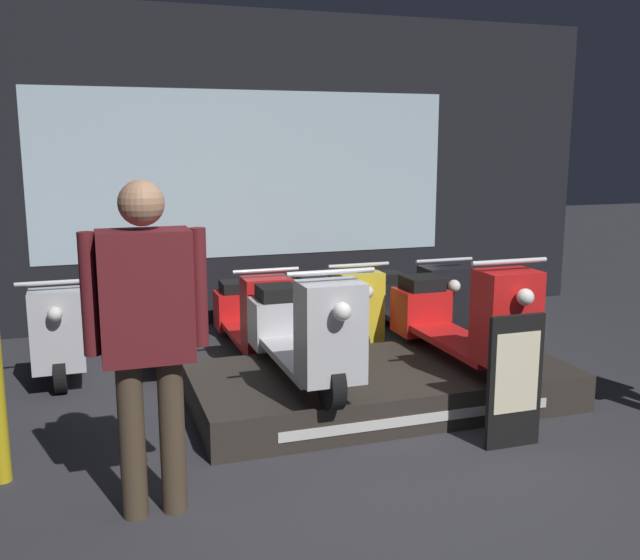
{
  "coord_description": "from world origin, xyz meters",
  "views": [
    {
      "loc": [
        -1.65,
        -3.16,
        1.87
      ],
      "look_at": [
        0.13,
        2.2,
        0.78
      ],
      "focal_mm": 40.0,
      "sensor_mm": 36.0,
      "label": 1
    }
  ],
  "objects_px": {
    "scooter_backrow_4": "(414,303)",
    "price_sign_board": "(515,381)",
    "scooter_display_left": "(303,332)",
    "scooter_backrow_2": "(251,316)",
    "scooter_backrow_1": "(160,323)",
    "scooter_backrow_0": "(60,330)",
    "scooter_backrow_3": "(335,309)",
    "person_left_browsing": "(147,322)",
    "scooter_display_right": "(461,318)"
  },
  "relations": [
    {
      "from": "scooter_display_right",
      "to": "scooter_backrow_3",
      "type": "bearing_deg",
      "value": 103.95
    },
    {
      "from": "scooter_backrow_1",
      "to": "person_left_browsing",
      "type": "distance_m",
      "value": 2.76
    },
    {
      "from": "scooter_display_right",
      "to": "scooter_backrow_4",
      "type": "bearing_deg",
      "value": 75.93
    },
    {
      "from": "scooter_display_left",
      "to": "scooter_backrow_0",
      "type": "relative_size",
      "value": 1.0
    },
    {
      "from": "price_sign_board",
      "to": "scooter_backrow_2",
      "type": "bearing_deg",
      "value": 113.03
    },
    {
      "from": "scooter_backrow_0",
      "to": "scooter_backrow_3",
      "type": "height_order",
      "value": "same"
    },
    {
      "from": "person_left_browsing",
      "to": "scooter_backrow_4",
      "type": "bearing_deg",
      "value": 44.13
    },
    {
      "from": "scooter_backrow_2",
      "to": "price_sign_board",
      "type": "relative_size",
      "value": 1.98
    },
    {
      "from": "person_left_browsing",
      "to": "scooter_backrow_3",
      "type": "bearing_deg",
      "value": 54.02
    },
    {
      "from": "scooter_display_left",
      "to": "scooter_backrow_2",
      "type": "distance_m",
      "value": 1.65
    },
    {
      "from": "scooter_display_right",
      "to": "scooter_backrow_1",
      "type": "xyz_separation_m",
      "value": [
        -2.03,
        1.63,
        -0.27
      ]
    },
    {
      "from": "scooter_backrow_2",
      "to": "person_left_browsing",
      "type": "xyz_separation_m",
      "value": [
        -1.12,
        -2.66,
        0.67
      ]
    },
    {
      "from": "scooter_backrow_2",
      "to": "scooter_backrow_4",
      "type": "relative_size",
      "value": 1.0
    },
    {
      "from": "scooter_backrow_1",
      "to": "scooter_backrow_0",
      "type": "bearing_deg",
      "value": 180.0
    },
    {
      "from": "scooter_backrow_1",
      "to": "price_sign_board",
      "type": "relative_size",
      "value": 1.98
    },
    {
      "from": "scooter_display_left",
      "to": "person_left_browsing",
      "type": "height_order",
      "value": "person_left_browsing"
    },
    {
      "from": "scooter_backrow_4",
      "to": "price_sign_board",
      "type": "xyz_separation_m",
      "value": [
        -0.54,
        -2.54,
        0.09
      ]
    },
    {
      "from": "scooter_backrow_3",
      "to": "scooter_backrow_1",
      "type": "bearing_deg",
      "value": 180.0
    },
    {
      "from": "scooter_backrow_4",
      "to": "scooter_display_right",
      "type": "bearing_deg",
      "value": -104.07
    },
    {
      "from": "scooter_backrow_2",
      "to": "scooter_backrow_0",
      "type": "bearing_deg",
      "value": 180.0
    },
    {
      "from": "person_left_browsing",
      "to": "scooter_display_right",
      "type": "bearing_deg",
      "value": 23.91
    },
    {
      "from": "scooter_display_left",
      "to": "scooter_backrow_3",
      "type": "relative_size",
      "value": 1.0
    },
    {
      "from": "scooter_display_right",
      "to": "scooter_backrow_1",
      "type": "bearing_deg",
      "value": 141.26
    },
    {
      "from": "scooter_backrow_3",
      "to": "scooter_backrow_4",
      "type": "relative_size",
      "value": 1.0
    },
    {
      "from": "scooter_backrow_0",
      "to": "scooter_backrow_3",
      "type": "bearing_deg",
      "value": 0.0
    },
    {
      "from": "scooter_backrow_1",
      "to": "scooter_backrow_3",
      "type": "relative_size",
      "value": 1.0
    },
    {
      "from": "scooter_display_right",
      "to": "price_sign_board",
      "type": "distance_m",
      "value": 0.94
    },
    {
      "from": "scooter_backrow_3",
      "to": "scooter_backrow_4",
      "type": "distance_m",
      "value": 0.81
    },
    {
      "from": "scooter_display_right",
      "to": "scooter_backrow_4",
      "type": "relative_size",
      "value": 1.0
    },
    {
      "from": "scooter_display_right",
      "to": "price_sign_board",
      "type": "relative_size",
      "value": 1.98
    },
    {
      "from": "scooter_backrow_3",
      "to": "person_left_browsing",
      "type": "distance_m",
      "value": 3.36
    },
    {
      "from": "scooter_backrow_2",
      "to": "person_left_browsing",
      "type": "bearing_deg",
      "value": -112.85
    },
    {
      "from": "scooter_backrow_3",
      "to": "person_left_browsing",
      "type": "relative_size",
      "value": 0.98
    },
    {
      "from": "scooter_backrow_3",
      "to": "price_sign_board",
      "type": "relative_size",
      "value": 1.98
    },
    {
      "from": "scooter_display_left",
      "to": "scooter_backrow_3",
      "type": "height_order",
      "value": "scooter_display_left"
    },
    {
      "from": "scooter_backrow_1",
      "to": "scooter_backrow_4",
      "type": "xyz_separation_m",
      "value": [
        2.43,
        0.0,
        0.0
      ]
    },
    {
      "from": "scooter_display_left",
      "to": "scooter_backrow_4",
      "type": "distance_m",
      "value": 2.32
    },
    {
      "from": "scooter_backrow_1",
      "to": "scooter_backrow_4",
      "type": "relative_size",
      "value": 1.0
    },
    {
      "from": "scooter_backrow_0",
      "to": "scooter_backrow_3",
      "type": "xyz_separation_m",
      "value": [
        2.43,
        0.0,
        0.0
      ]
    },
    {
      "from": "scooter_display_left",
      "to": "scooter_backrow_3",
      "type": "xyz_separation_m",
      "value": [
        0.82,
        1.63,
        -0.27
      ]
    },
    {
      "from": "scooter_backrow_4",
      "to": "person_left_browsing",
      "type": "bearing_deg",
      "value": -135.87
    },
    {
      "from": "scooter_display_right",
      "to": "person_left_browsing",
      "type": "relative_size",
      "value": 0.98
    },
    {
      "from": "scooter_backrow_1",
      "to": "scooter_backrow_2",
      "type": "distance_m",
      "value": 0.81
    },
    {
      "from": "scooter_backrow_0",
      "to": "scooter_backrow_1",
      "type": "bearing_deg",
      "value": 0.0
    },
    {
      "from": "scooter_display_right",
      "to": "scooter_display_left",
      "type": "bearing_deg",
      "value": 180.0
    },
    {
      "from": "scooter_backrow_4",
      "to": "person_left_browsing",
      "type": "height_order",
      "value": "person_left_browsing"
    },
    {
      "from": "price_sign_board",
      "to": "scooter_backrow_4",
      "type": "bearing_deg",
      "value": 77.91
    },
    {
      "from": "scooter_backrow_0",
      "to": "scooter_backrow_2",
      "type": "height_order",
      "value": "same"
    },
    {
      "from": "scooter_backrow_3",
      "to": "scooter_backrow_0",
      "type": "bearing_deg",
      "value": 180.0
    },
    {
      "from": "scooter_backrow_0",
      "to": "price_sign_board",
      "type": "bearing_deg",
      "value": -43.21
    }
  ]
}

